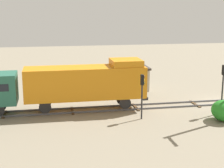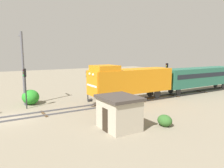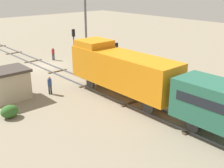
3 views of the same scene
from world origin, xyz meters
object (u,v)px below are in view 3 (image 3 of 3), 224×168
(traffic_signal_mid, at_px, (116,54))
(traffic_signal_near, at_px, (74,40))
(locomotive, at_px, (121,69))
(catenary_mast, at_px, (86,27))
(relay_hut, at_px, (8,84))
(worker_by_signal, at_px, (50,84))
(worker_near_track, at_px, (53,53))

(traffic_signal_mid, bearing_deg, traffic_signal_near, -88.49)
(locomotive, relative_size, catenary_mast, 1.35)
(relay_hut, bearing_deg, worker_by_signal, 156.56)
(worker_by_signal, height_order, relay_hut, relay_hut)
(traffic_signal_mid, distance_m, catenary_mast, 7.83)
(traffic_signal_near, bearing_deg, catenary_mast, 175.33)
(traffic_signal_near, height_order, relay_hut, traffic_signal_near)
(traffic_signal_mid, relative_size, relay_hut, 1.12)
(worker_by_signal, height_order, catenary_mast, catenary_mast)
(locomotive, height_order, worker_near_track, locomotive)
(traffic_signal_mid, relative_size, worker_near_track, 2.31)
(traffic_signal_near, distance_m, relay_hut, 12.10)
(locomotive, xyz_separation_m, traffic_signal_near, (-3.20, -11.91, 0.34))
(traffic_signal_mid, xyz_separation_m, relay_hut, (10.90, -2.19, -1.35))
(worker_near_track, height_order, catenary_mast, catenary_mast)
(traffic_signal_near, distance_m, worker_near_track, 4.48)
(traffic_signal_near, xyz_separation_m, worker_near_track, (0.80, -3.87, -2.11))
(relay_hut, bearing_deg, traffic_signal_near, -153.26)
(relay_hut, bearing_deg, catenary_mast, -157.35)
(traffic_signal_near, bearing_deg, worker_near_track, -78.31)
(worker_near_track, xyz_separation_m, catenary_mast, (-2.66, 4.02, 3.56))
(worker_near_track, bearing_deg, catenary_mast, 33.86)
(locomotive, height_order, worker_by_signal, locomotive)
(worker_by_signal, distance_m, catenary_mast, 11.95)
(worker_near_track, relative_size, worker_by_signal, 1.00)
(catenary_mast, bearing_deg, worker_near_track, -56.52)
(locomotive, relative_size, traffic_signal_near, 2.58)
(traffic_signal_mid, bearing_deg, relay_hut, -11.36)
(traffic_signal_near, relative_size, traffic_signal_mid, 1.14)
(locomotive, bearing_deg, catenary_mast, -113.28)
(catenary_mast, height_order, relay_hut, catenary_mast)
(traffic_signal_mid, bearing_deg, catenary_mast, -102.58)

